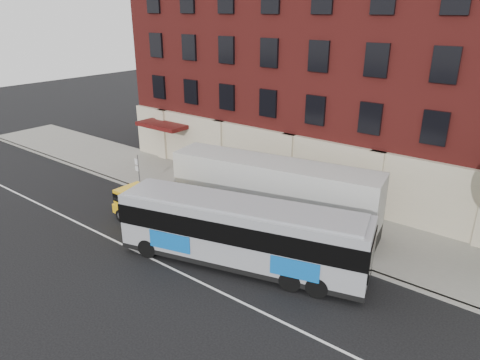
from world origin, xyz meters
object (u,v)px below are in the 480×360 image
Objects in this scene: yellow_suv at (147,205)px; shipping_container at (273,195)px; sign_pole at (138,170)px; city_bus at (241,231)px.

yellow_suv is 0.40× the size of shipping_container.
sign_pole is 11.98m from city_bus.
yellow_suv is (4.28, -2.99, -0.40)m from sign_pole.
shipping_container is (6.17, 4.00, 0.89)m from yellow_suv.
shipping_container reaches higher than yellow_suv.
shipping_container reaches higher than sign_pole.
yellow_suv is at bearing -34.94° from sign_pole.
yellow_suv is 7.41m from shipping_container.
city_bus is at bearing -16.01° from sign_pole.
city_bus is at bearing -76.19° from shipping_container.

